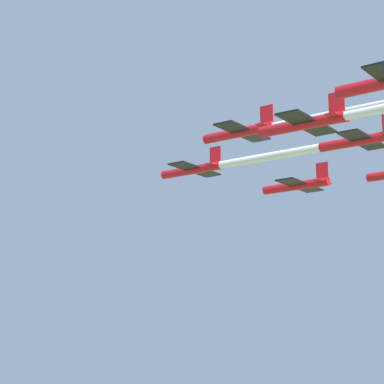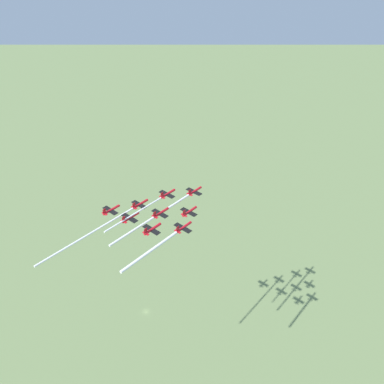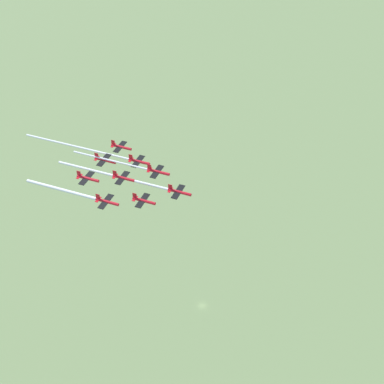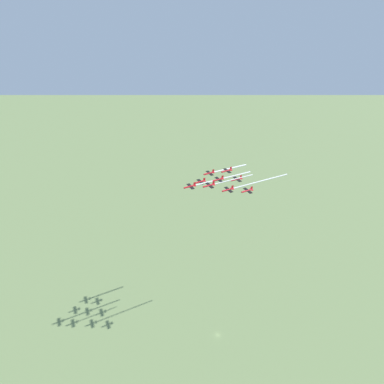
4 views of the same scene
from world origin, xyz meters
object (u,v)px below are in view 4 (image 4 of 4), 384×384
at_px(jet_0, 190,186).
at_px(jet_1, 209,185).
at_px(jet_3, 228,190).
at_px(jet_8, 227,171).
at_px(jet_7, 237,179).
at_px(jet_5, 209,173).
at_px(jet_6, 247,191).
at_px(jet_4, 218,180).
at_px(jet_2, 200,182).

distance_m(jet_0, jet_1, 13.92).
height_order(jet_3, jet_8, jet_8).
distance_m(jet_0, jet_7, 36.50).
bearing_deg(jet_8, jet_7, -180.00).
distance_m(jet_5, jet_6, 37.09).
bearing_deg(jet_8, jet_4, 120.47).
bearing_deg(jet_7, jet_2, 59.53).
xyz_separation_m(jet_2, jet_5, (13.54, 2.89, 1.47)).
xyz_separation_m(jet_1, jet_2, (4.44, 13.32, -3.87)).
relative_size(jet_3, jet_5, 1.00).
bearing_deg(jet_1, jet_3, -120.47).
xyz_separation_m(jet_3, jet_8, (17.98, 16.22, 3.24)).
relative_size(jet_1, jet_3, 1.00).
relative_size(jet_1, jet_5, 1.00).
bearing_deg(jet_7, jet_1, 90.00).
relative_size(jet_0, jet_2, 1.00).
height_order(jet_5, jet_7, jet_7).
bearing_deg(jet_5, jet_7, -150.46).
bearing_deg(jet_1, jet_2, 0.00).
relative_size(jet_7, jet_8, 1.00).
xyz_separation_m(jet_2, jet_4, (9.11, -10.43, 2.48)).
xyz_separation_m(jet_6, jet_8, (8.87, 26.65, 3.47)).
height_order(jet_0, jet_5, jet_0).
distance_m(jet_7, jet_8, 14.07).
height_order(jet_1, jet_8, jet_8).
bearing_deg(jet_3, jet_0, 59.53).
height_order(jet_2, jet_4, jet_4).
bearing_deg(jet_8, jet_6, 180.00).
distance_m(jet_0, jet_2, 14.07).
bearing_deg(jet_6, jet_3, 59.53).
xyz_separation_m(jet_2, jet_3, (4.67, -23.76, 0.88)).
distance_m(jet_2, jet_5, 13.93).
distance_m(jet_3, jet_5, 28.09).
bearing_deg(jet_2, jet_6, -139.64).
xyz_separation_m(jet_5, jet_6, (0.23, -37.08, -0.81)).
xyz_separation_m(jet_5, jet_8, (9.11, -10.43, 2.66)).
bearing_deg(jet_7, jet_5, 29.54).
bearing_deg(jet_3, jet_7, -59.53).
height_order(jet_3, jet_6, jet_3).
relative_size(jet_0, jet_7, 1.00).
xyz_separation_m(jet_1, jet_8, (27.09, 5.78, 0.26)).
height_order(jet_0, jet_1, jet_1).
bearing_deg(jet_7, jet_0, 78.91).
height_order(jet_0, jet_3, jet_0).
relative_size(jet_4, jet_7, 1.00).
height_order(jet_7, jet_8, jet_8).
xyz_separation_m(jet_2, jet_7, (18.21, -20.87, 3.26)).
relative_size(jet_1, jet_2, 1.00).
xyz_separation_m(jet_3, jet_4, (4.44, 13.32, 1.60)).
distance_m(jet_1, jet_3, 14.17).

